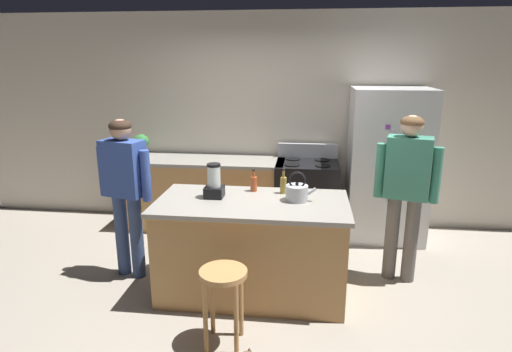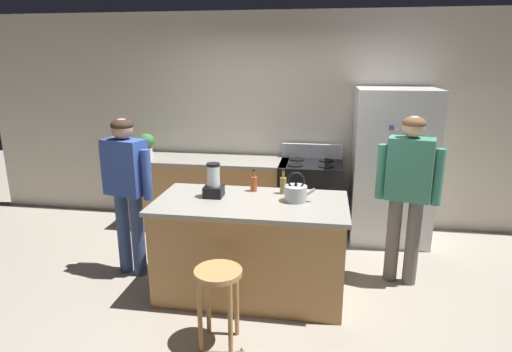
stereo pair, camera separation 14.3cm
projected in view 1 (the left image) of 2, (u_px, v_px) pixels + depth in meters
name	position (u px, v px, depth m)	size (l,w,h in m)	color
ground_plane	(252.00, 291.00, 4.06)	(14.00, 14.00, 0.00)	#9E9384
back_wall	(271.00, 121.00, 5.57)	(8.00, 0.10, 2.70)	beige
kitchen_island	(252.00, 247.00, 3.94)	(1.72, 0.89, 0.90)	#B7844C
back_counter_run	(206.00, 193.00, 5.51)	(2.00, 0.64, 0.90)	#B7844C
refrigerator	(387.00, 165.00, 5.09)	(0.90, 0.73, 1.81)	silver
stove_range	(306.00, 197.00, 5.34)	(0.76, 0.65, 1.08)	black
person_by_island_left	(125.00, 184.00, 4.13)	(0.59, 0.31, 1.59)	#384C7A
person_by_sink_right	(406.00, 184.00, 4.04)	(0.59, 0.31, 1.64)	#66605B
bar_stool	(224.00, 287.00, 3.20)	(0.36, 0.36, 0.62)	#B7844C
potted_plant	(141.00, 144.00, 5.44)	(0.20, 0.20, 0.30)	silver
blender_appliance	(214.00, 183.00, 3.89)	(0.17, 0.17, 0.31)	black
bottle_vinegar	(283.00, 184.00, 4.02)	(0.06, 0.06, 0.24)	olive
bottle_cooking_sauce	(254.00, 183.00, 4.09)	(0.06, 0.06, 0.22)	#B24C26
tea_kettle	(297.00, 192.00, 3.81)	(0.28, 0.20, 0.27)	#B7BABF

